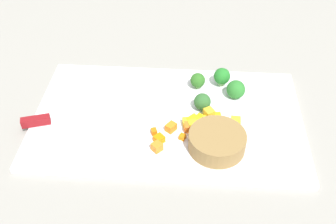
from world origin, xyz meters
The scene contains 22 objects.
ground_plane centered at (0.00, 0.00, 0.00)m, with size 4.00×4.00×0.00m, color gray.
cutting_board centered at (0.00, 0.00, 0.01)m, with size 0.54×0.32×0.01m, color white.
prep_bowl centered at (-0.10, 0.08, 0.03)m, with size 0.11×0.11×0.03m, color olive.
chef_knife centered at (0.17, 0.02, 0.02)m, with size 0.32×0.12×0.02m.
carrot_dice_0 centered at (0.02, 0.05, 0.02)m, with size 0.01×0.01×0.01m, color orange.
carrot_dice_1 centered at (-0.03, 0.06, 0.02)m, with size 0.01×0.01×0.01m, color orange.
carrot_dice_2 centered at (-0.01, 0.04, 0.02)m, with size 0.02×0.02×0.02m, color orange.
carrot_dice_3 centered at (0.01, 0.09, 0.02)m, with size 0.02×0.02×0.02m, color orange.
carrot_dice_4 centered at (0.01, 0.07, 0.02)m, with size 0.02×0.02×0.01m, color orange.
carrot_dice_5 centered at (-0.04, 0.04, 0.02)m, with size 0.02×0.02×0.02m, color orange.
pepper_dice_0 centered at (-0.08, 0.01, 0.02)m, with size 0.01×0.01×0.01m, color yellow.
pepper_dice_1 centered at (-0.05, 0.04, 0.02)m, with size 0.02×0.02×0.02m, color yellow.
pepper_dice_2 centered at (-0.10, 0.00, 0.02)m, with size 0.01×0.01×0.01m, color yellow.
pepper_dice_3 centered at (-0.05, 0.02, 0.02)m, with size 0.02×0.02×0.02m, color yellow.
pepper_dice_4 centered at (-0.04, 0.02, 0.02)m, with size 0.02×0.02×0.01m, color yellow.
pepper_dice_5 centered at (-0.13, 0.02, 0.02)m, with size 0.02×0.02×0.02m, color yellow.
pepper_dice_6 centered at (-0.08, 0.00, 0.02)m, with size 0.02×0.02×0.02m, color yellow.
pepper_dice_7 centered at (-0.06, 0.01, 0.02)m, with size 0.01×0.01×0.01m, color yellow.
broccoli_floret_0 centered at (-0.14, -0.07, 0.03)m, with size 0.04×0.04×0.04m.
broccoli_floret_1 centered at (-0.07, -0.03, 0.03)m, with size 0.03×0.03×0.04m.
broccoli_floret_2 centered at (-0.11, -0.11, 0.04)m, with size 0.04×0.04×0.04m.
broccoli_floret_3 centered at (-0.06, -0.10, 0.03)m, with size 0.03×0.03×0.04m.
Camera 1 is at (-0.04, 0.60, 0.57)m, focal length 43.16 mm.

